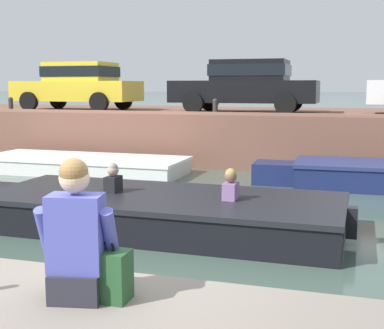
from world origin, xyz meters
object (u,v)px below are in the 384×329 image
(car_leftmost_yellow, at_px, (78,84))
(mooring_bollard_west, at_px, (11,104))
(car_left_inner_black, at_px, (247,84))
(backpack_on_ledge, at_px, (110,275))
(boat_moored_west_white, at_px, (75,164))
(mooring_bollard_mid, at_px, (215,106))
(motorboat_passing, at_px, (146,211))
(person_seated_right, at_px, (79,244))

(car_leftmost_yellow, xyz_separation_m, mooring_bollard_west, (-1.57, -1.46, -0.61))
(car_left_inner_black, distance_m, backpack_on_ledge, 12.84)
(boat_moored_west_white, height_order, mooring_bollard_mid, mooring_bollard_mid)
(car_leftmost_yellow, distance_m, mooring_bollard_mid, 5.25)
(car_left_inner_black, bearing_deg, motorboat_passing, -90.50)
(boat_moored_west_white, distance_m, backpack_on_ledge, 11.01)
(car_leftmost_yellow, relative_size, mooring_bollard_west, 9.20)
(boat_moored_west_white, xyz_separation_m, motorboat_passing, (3.91, -4.70, 0.07))
(car_leftmost_yellow, distance_m, mooring_bollard_west, 2.23)
(car_leftmost_yellow, height_order, mooring_bollard_west, car_leftmost_yellow)
(car_leftmost_yellow, bearing_deg, person_seated_right, -61.21)
(car_leftmost_yellow, xyz_separation_m, car_left_inner_black, (5.59, 0.00, 0.00))
(mooring_bollard_mid, xyz_separation_m, backpack_on_ledge, (2.18, -11.21, -0.71))
(car_leftmost_yellow, xyz_separation_m, backpack_on_ledge, (7.19, -12.67, -1.32))
(boat_moored_west_white, distance_m, person_seated_right, 10.95)
(mooring_bollard_mid, relative_size, backpack_on_ledge, 1.09)
(boat_moored_west_white, relative_size, car_leftmost_yellow, 1.60)
(mooring_bollard_west, relative_size, person_seated_right, 0.46)
(car_left_inner_black, height_order, person_seated_right, car_left_inner_black)
(mooring_bollard_mid, distance_m, backpack_on_ledge, 11.44)
(motorboat_passing, height_order, mooring_bollard_mid, mooring_bollard_mid)
(car_left_inner_black, relative_size, mooring_bollard_mid, 9.63)
(mooring_bollard_mid, bearing_deg, mooring_bollard_west, 180.00)
(mooring_bollard_mid, relative_size, person_seated_right, 0.46)
(mooring_bollard_west, distance_m, person_seated_right, 14.13)
(motorboat_passing, height_order, mooring_bollard_west, mooring_bollard_west)
(boat_moored_west_white, height_order, motorboat_passing, motorboat_passing)
(boat_moored_west_white, height_order, car_leftmost_yellow, car_leftmost_yellow)
(car_left_inner_black, xyz_separation_m, backpack_on_ledge, (1.60, -12.67, -1.32))
(motorboat_passing, bearing_deg, person_seated_right, -73.08)
(motorboat_passing, relative_size, mooring_bollard_mid, 15.70)
(boat_moored_west_white, relative_size, motorboat_passing, 0.93)
(motorboat_passing, distance_m, car_left_inner_black, 8.18)
(car_left_inner_black, distance_m, mooring_bollard_west, 7.33)
(motorboat_passing, relative_size, mooring_bollard_west, 15.70)
(car_left_inner_black, bearing_deg, person_seated_right, -83.77)
(boat_moored_west_white, xyz_separation_m, person_seated_right, (5.37, -9.49, 1.02))
(boat_moored_west_white, bearing_deg, car_left_inner_black, 38.88)
(motorboat_passing, relative_size, car_leftmost_yellow, 1.71)
(motorboat_passing, xyz_separation_m, mooring_bollard_west, (-7.09, 6.45, 1.46))
(car_leftmost_yellow, height_order, person_seated_right, car_leftmost_yellow)
(mooring_bollard_west, height_order, person_seated_right, mooring_bollard_west)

